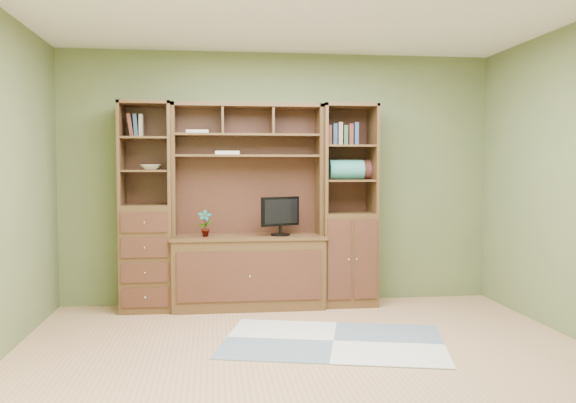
{
  "coord_description": "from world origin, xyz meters",
  "views": [
    {
      "loc": [
        -0.7,
        -4.35,
        1.41
      ],
      "look_at": [
        -0.01,
        1.2,
        1.1
      ],
      "focal_mm": 38.0,
      "sensor_mm": 36.0,
      "label": 1
    }
  ],
  "objects": [
    {
      "name": "rug",
      "position": [
        0.27,
        0.43,
        0.01
      ],
      "size": [
        2.0,
        1.57,
        0.01
      ],
      "primitive_type": "cube",
      "rotation": [
        0.0,
        0.0,
        -0.25
      ],
      "color": "#A3A8A8",
      "rests_on": "ground"
    },
    {
      "name": "blanket_teal",
      "position": [
        0.65,
        1.73,
        1.39
      ],
      "size": [
        0.34,
        0.2,
        0.2
      ],
      "primitive_type": "cube",
      "color": "#2F7D75",
      "rests_on": "right_tower"
    },
    {
      "name": "room",
      "position": [
        0.0,
        0.0,
        1.3
      ],
      "size": [
        4.6,
        4.1,
        2.64
      ],
      "color": "tan",
      "rests_on": "ground"
    },
    {
      "name": "right_tower",
      "position": [
        0.68,
        1.77,
        1.02
      ],
      "size": [
        0.55,
        0.45,
        2.05
      ],
      "primitive_type": "cube",
      "color": "#4C311A",
      "rests_on": "ground"
    },
    {
      "name": "monitor",
      "position": [
        -0.03,
        1.7,
        1.0
      ],
      "size": [
        0.48,
        0.37,
        0.54
      ],
      "primitive_type": "cube",
      "rotation": [
        0.0,
        0.0,
        0.47
      ],
      "color": "black",
      "rests_on": "center_hutch"
    },
    {
      "name": "orchid",
      "position": [
        -0.78,
        1.7,
        0.86
      ],
      "size": [
        0.14,
        0.09,
        0.26
      ],
      "primitive_type": "imported",
      "color": "brown",
      "rests_on": "center_hutch"
    },
    {
      "name": "bowl",
      "position": [
        -1.3,
        1.77,
        1.42
      ],
      "size": [
        0.21,
        0.21,
        0.05
      ],
      "primitive_type": "imported",
      "color": "white",
      "rests_on": "left_tower"
    },
    {
      "name": "left_tower",
      "position": [
        -1.35,
        1.77,
        1.02
      ],
      "size": [
        0.5,
        0.45,
        2.05
      ],
      "primitive_type": "cube",
      "color": "#4C311A",
      "rests_on": "ground"
    },
    {
      "name": "center_hutch",
      "position": [
        -0.35,
        1.73,
        1.02
      ],
      "size": [
        1.54,
        0.53,
        2.05
      ],
      "primitive_type": "cube",
      "color": "#4C311A",
      "rests_on": "ground"
    },
    {
      "name": "blanket_red",
      "position": [
        0.75,
        1.85,
        1.39
      ],
      "size": [
        0.37,
        0.2,
        0.2
      ],
      "primitive_type": "cube",
      "color": "brown",
      "rests_on": "right_tower"
    },
    {
      "name": "magazines",
      "position": [
        -0.55,
        1.82,
        1.56
      ],
      "size": [
        0.24,
        0.18,
        0.04
      ],
      "primitive_type": "cube",
      "color": "beige",
      "rests_on": "center_hutch"
    }
  ]
}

